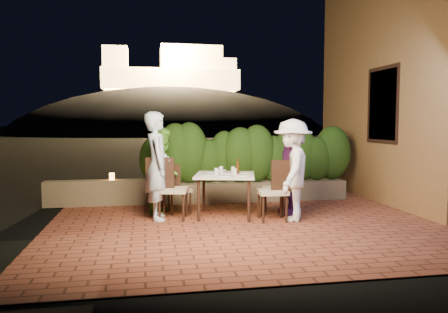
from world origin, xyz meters
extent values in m
plane|color=black|center=(0.00, 0.00, -0.02)|extent=(400.00, 400.00, 0.00)
cube|color=brown|center=(0.00, 0.50, -0.07)|extent=(7.00, 6.00, 0.15)
cube|color=#9D713E|center=(3.60, 2.00, 2.50)|extent=(1.60, 5.00, 5.00)
cube|color=black|center=(2.82, 1.50, 2.00)|extent=(0.08, 1.00, 1.40)
cube|color=black|center=(2.81, 1.50, 2.00)|extent=(0.06, 1.15, 1.55)
cube|color=#78694C|center=(0.20, 2.30, 0.20)|extent=(4.20, 0.55, 0.40)
cube|color=#78694C|center=(-2.80, 2.30, 0.25)|extent=(2.20, 0.30, 0.50)
ellipsoid|color=black|center=(2.00, 60.00, -4.00)|extent=(52.00, 40.00, 22.00)
cylinder|color=white|center=(-0.89, 0.69, 0.76)|extent=(0.19, 0.19, 0.01)
cylinder|color=white|center=(-0.77, 1.07, 0.76)|extent=(0.20, 0.20, 0.01)
cylinder|color=white|center=(-0.32, 0.56, 0.76)|extent=(0.23, 0.23, 0.01)
cylinder|color=white|center=(-0.21, 0.92, 0.76)|extent=(0.22, 0.22, 0.01)
cylinder|color=white|center=(-0.54, 0.83, 0.76)|extent=(0.21, 0.21, 0.01)
cylinder|color=white|center=(-0.62, 0.51, 0.76)|extent=(0.21, 0.21, 0.01)
cylinder|color=silver|center=(-0.73, 0.70, 0.81)|extent=(0.07, 0.07, 0.12)
cylinder|color=silver|center=(-0.60, 0.98, 0.81)|extent=(0.07, 0.07, 0.12)
cylinder|color=silver|center=(-0.42, 0.66, 0.81)|extent=(0.07, 0.07, 0.11)
cylinder|color=silver|center=(-0.40, 0.90, 0.81)|extent=(0.07, 0.07, 0.12)
imported|color=white|center=(-0.58, 1.09, 0.77)|extent=(0.23, 0.23, 0.04)
imported|color=#C4E2FC|center=(-1.73, 0.80, 0.92)|extent=(0.47, 0.69, 1.83)
imported|color=#74CB3F|center=(-1.61, 1.36, 0.78)|extent=(0.76, 0.88, 1.56)
imported|color=white|center=(0.49, 0.30, 0.85)|extent=(1.06, 1.27, 1.71)
imported|color=#622268|center=(0.64, 0.83, 0.81)|extent=(0.40, 0.95, 1.62)
cylinder|color=orange|center=(-2.59, 2.30, 0.57)|extent=(0.10, 0.10, 0.14)
camera|label=1|loc=(-1.93, -6.62, 1.64)|focal=35.00mm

